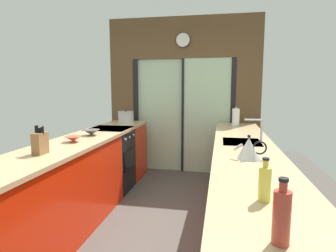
# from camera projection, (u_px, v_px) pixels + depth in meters

# --- Properties ---
(ground_plane) EXTENTS (5.04, 7.60, 0.02)m
(ground_plane) POSITION_uv_depth(u_px,v_px,m) (162.00, 214.00, 3.38)
(ground_plane) COLOR #4C4742
(back_wall_unit) EXTENTS (2.64, 0.12, 2.70)m
(back_wall_unit) POSITION_uv_depth(u_px,v_px,m) (183.00, 86.00, 4.93)
(back_wall_unit) COLOR brown
(back_wall_unit) RESTS_ON ground_plane
(left_counter_run) EXTENTS (0.62, 3.80, 0.92)m
(left_counter_run) POSITION_uv_depth(u_px,v_px,m) (71.00, 185.00, 3.03)
(left_counter_run) COLOR red
(left_counter_run) RESTS_ON ground_plane
(right_counter_run) EXTENTS (0.62, 3.80, 0.92)m
(right_counter_run) POSITION_uv_depth(u_px,v_px,m) (244.00, 191.00, 2.86)
(right_counter_run) COLOR red
(right_counter_run) RESTS_ON ground_plane
(sink_faucet) EXTENTS (0.19, 0.02, 0.25)m
(sink_faucet) POSITION_uv_depth(u_px,v_px,m) (258.00, 127.00, 2.99)
(sink_faucet) COLOR #B7BABC
(sink_faucet) RESTS_ON right_counter_run
(oven_range) EXTENTS (0.60, 0.60, 0.92)m
(oven_range) POSITION_uv_depth(u_px,v_px,m) (111.00, 160.00, 4.12)
(oven_range) COLOR black
(oven_range) RESTS_ON ground_plane
(mixing_bowl_near) EXTENTS (0.18, 0.18, 0.06)m
(mixing_bowl_near) POSITION_uv_depth(u_px,v_px,m) (73.00, 139.00, 3.02)
(mixing_bowl_near) COLOR #BC4C38
(mixing_bowl_near) RESTS_ON left_counter_run
(mixing_bowl_far) EXTENTS (0.20, 0.20, 0.07)m
(mixing_bowl_far) POSITION_uv_depth(u_px,v_px,m) (91.00, 132.00, 3.44)
(mixing_bowl_far) COLOR #514C47
(mixing_bowl_far) RESTS_ON left_counter_run
(knife_block) EXTENTS (0.09, 0.14, 0.26)m
(knife_block) POSITION_uv_depth(u_px,v_px,m) (40.00, 143.00, 2.46)
(knife_block) COLOR brown
(knife_block) RESTS_ON left_counter_run
(stock_pot) EXTENTS (0.26, 0.26, 0.22)m
(stock_pot) POSITION_uv_depth(u_px,v_px,m) (126.00, 117.00, 4.68)
(stock_pot) COLOR #B7BABC
(stock_pot) RESTS_ON left_counter_run
(kettle) EXTENTS (0.27, 0.18, 0.20)m
(kettle) POSITION_uv_depth(u_px,v_px,m) (249.00, 148.00, 2.30)
(kettle) COLOR #B7BABC
(kettle) RESTS_ON right_counter_run
(soap_bottle_near) EXTENTS (0.07, 0.07, 0.26)m
(soap_bottle_near) POSITION_uv_depth(u_px,v_px,m) (282.00, 216.00, 1.04)
(soap_bottle_near) COLOR #B23D2D
(soap_bottle_near) RESTS_ON right_counter_run
(soap_bottle_far) EXTENTS (0.06, 0.06, 0.23)m
(soap_bottle_far) POSITION_uv_depth(u_px,v_px,m) (265.00, 183.00, 1.44)
(soap_bottle_far) COLOR #D1CC4C
(soap_bottle_far) RESTS_ON right_counter_run
(paper_towel_roll) EXTENTS (0.13, 0.13, 0.29)m
(paper_towel_roll) POSITION_uv_depth(u_px,v_px,m) (236.00, 117.00, 4.36)
(paper_towel_roll) COLOR #B7BABC
(paper_towel_roll) RESTS_ON right_counter_run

